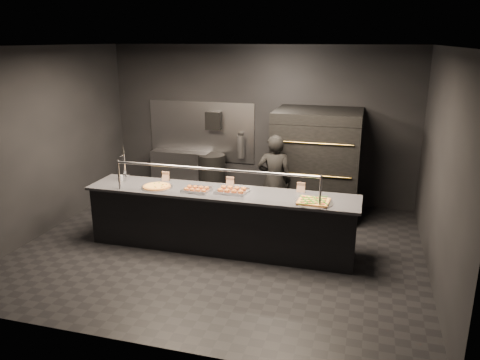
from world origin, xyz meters
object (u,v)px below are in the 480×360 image
Objects in this scene: round_pizza at (157,187)px; slider_tray_a at (196,189)px; pizza_oven at (317,163)px; service_counter at (221,220)px; trash_bin at (212,176)px; slider_tray_b at (232,190)px; prep_shelf at (181,173)px; towel_dispenser at (214,121)px; worker at (274,180)px; fire_extinguisher at (241,146)px; beer_tap at (125,169)px; square_pizza at (314,202)px.

slider_tray_a is (0.64, 0.01, 0.01)m from round_pizza.
service_counter is at bearing -122.27° from pizza_oven.
round_pizza reaches higher than trash_bin.
prep_shelf is at bearing 127.51° from slider_tray_b.
service_counter is at bearing -69.37° from towel_dispenser.
prep_shelf is (-1.60, 2.32, -0.01)m from service_counter.
slider_tray_b is at bearing 62.07° from worker.
slider_tray_a is (0.00, -2.48, -0.12)m from fire_extinguisher.
round_pizza is at bearing -75.79° from prep_shelf.
service_counter is at bearing 5.15° from round_pizza.
worker is at bearing -27.86° from prep_shelf.
worker reaches higher than trash_bin.
prep_shelf is 3.43× the size of towel_dispenser.
worker reaches higher than round_pizza.
beer_tap reaches higher than round_pizza.
slider_tray_b is at bearing -77.56° from fire_extinguisher.
fire_extinguisher is (1.25, 0.08, 0.61)m from prep_shelf.
fire_extinguisher reaches higher than prep_shelf.
slider_tray_a is 0.93× the size of slider_tray_b.
service_counter is at bearing 54.68° from worker.
fire_extinguisher is (0.55, 0.01, -0.49)m from towel_dispenser.
service_counter is 7.13× the size of beer_tap.
towel_dispenser is 2.61m from slider_tray_a.
square_pizza is at bearing -6.09° from service_counter.
slider_tray_a is at bearing 0.49° from round_pizza.
pizza_oven is at bearing -8.67° from trash_bin.
beer_tap is at bearing 158.45° from round_pizza.
round_pizza is at bearing -21.55° from beer_tap.
trash_bin is at bearing 69.19° from beer_tap.
round_pizza is (-0.64, -2.49, -0.12)m from fire_extinguisher.
trash_bin is 0.57× the size of worker.
beer_tap is 3.10m from square_pizza.
round_pizza is (0.61, -2.41, 0.49)m from prep_shelf.
round_pizza is 2.39m from square_pizza.
service_counter is 1.10m from round_pizza.
slider_tray_b is 2.52m from trash_bin.
slider_tray_a is 0.53m from slider_tray_b.
slider_tray_a reaches higher than square_pizza.
prep_shelf is 2.49m from worker.
square_pizza is 0.59× the size of trash_bin.
service_counter is at bearing -81.70° from fire_extinguisher.
pizza_oven reaches higher than fire_extinguisher.
fire_extinguisher is at bearing 59.16° from beer_tap.
pizza_oven is 1.21× the size of worker.
beer_tap is 1.87m from slider_tray_b.
round_pizza reaches higher than prep_shelf.
fire_extinguisher is 1.05× the size of round_pizza.
square_pizza is at bearing -47.84° from towel_dispenser.
square_pizza is at bearing -45.86° from trash_bin.
service_counter is 8.50× the size of round_pizza.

